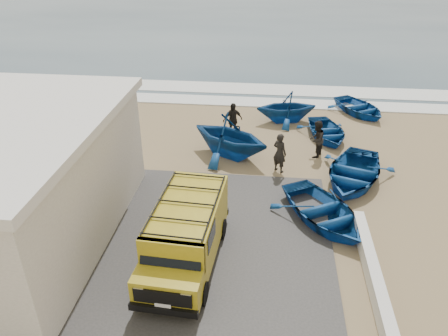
{
  "coord_description": "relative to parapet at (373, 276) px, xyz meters",
  "views": [
    {
      "loc": [
        1.66,
        -13.23,
        9.38
      ],
      "look_at": [
        0.03,
        1.45,
        1.2
      ],
      "focal_mm": 35.0,
      "sensor_mm": 36.0,
      "label": 1
    }
  ],
  "objects": [
    {
      "name": "boat_near_right",
      "position": [
        0.26,
        6.02,
        0.18
      ],
      "size": [
        4.39,
        5.14,
        0.9
      ],
      "primitive_type": "imported",
      "rotation": [
        0.0,
        0.0,
        -0.34
      ],
      "color": "#12488D",
      "rests_on": "ground"
    },
    {
      "name": "surf_wash",
      "position": [
        -5.0,
        17.5,
        -0.26
      ],
      "size": [
        180.0,
        2.2,
        0.04
      ],
      "primitive_type": "cube",
      "color": "white",
      "rests_on": "ground"
    },
    {
      "name": "van",
      "position": [
        -5.7,
        0.4,
        0.84
      ],
      "size": [
        2.21,
        4.96,
        2.08
      ],
      "rotation": [
        0.0,
        0.0,
        -0.06
      ],
      "color": "#B59F1B",
      "rests_on": "ground"
    },
    {
      "name": "parapet",
      "position": [
        0.0,
        0.0,
        0.0
      ],
      "size": [
        0.35,
        6.0,
        0.55
      ],
      "primitive_type": "cube",
      "color": "silver",
      "rests_on": "ground"
    },
    {
      "name": "boat_mid_left",
      "position": [
        -5.08,
        7.82,
        0.76
      ],
      "size": [
        5.09,
        4.89,
        2.07
      ],
      "primitive_type": "imported",
      "rotation": [
        0.0,
        0.0,
        1.05
      ],
      "color": "#12488D",
      "rests_on": "ground"
    },
    {
      "name": "slab",
      "position": [
        -7.0,
        1.0,
        -0.25
      ],
      "size": [
        12.0,
        10.0,
        0.05
      ],
      "primitive_type": "cube",
      "color": "#3E3B39",
      "rests_on": "ground"
    },
    {
      "name": "boat_near_left",
      "position": [
        -1.22,
        3.04,
        0.15
      ],
      "size": [
        4.55,
        4.97,
        0.84
      ],
      "primitive_type": "imported",
      "rotation": [
        0.0,
        0.0,
        0.52
      ],
      "color": "#12488D",
      "rests_on": "ground"
    },
    {
      "name": "fisherman_front",
      "position": [
        -2.81,
        6.6,
        0.62
      ],
      "size": [
        0.78,
        0.73,
        1.78
      ],
      "primitive_type": "imported",
      "rotation": [
        0.0,
        0.0,
        2.51
      ],
      "color": "black",
      "rests_on": "ground"
    },
    {
      "name": "surf_line",
      "position": [
        -5.0,
        15.0,
        -0.25
      ],
      "size": [
        180.0,
        1.6,
        0.06
      ],
      "primitive_type": "cube",
      "color": "white",
      "rests_on": "ground"
    },
    {
      "name": "fisherman_back",
      "position": [
        -5.14,
        9.93,
        0.63
      ],
      "size": [
        1.13,
        0.92,
        1.8
      ],
      "primitive_type": "imported",
      "rotation": [
        0.0,
        0.0,
        0.53
      ],
      "color": "black",
      "rests_on": "ground"
    },
    {
      "name": "boat_far_left",
      "position": [
        -2.43,
        12.25,
        0.58
      ],
      "size": [
        3.79,
        3.46,
        1.71
      ],
      "primitive_type": "imported",
      "rotation": [
        0.0,
        0.0,
        -1.34
      ],
      "color": "#12488D",
      "rests_on": "ground"
    },
    {
      "name": "fisherman_middle",
      "position": [
        -1.13,
        8.21,
        0.6
      ],
      "size": [
        0.93,
        1.03,
        1.75
      ],
      "primitive_type": "imported",
      "rotation": [
        0.0,
        0.0,
        -1.95
      ],
      "color": "black",
      "rests_on": "ground"
    },
    {
      "name": "ground",
      "position": [
        -5.0,
        3.0,
        -0.28
      ],
      "size": [
        160.0,
        160.0,
        0.0
      ],
      "primitive_type": "plane",
      "color": "#927A54"
    },
    {
      "name": "boat_mid_right",
      "position": [
        -0.42,
        10.31,
        0.09
      ],
      "size": [
        3.21,
        3.96,
        0.72
      ],
      "primitive_type": "imported",
      "rotation": [
        0.0,
        0.0,
        0.22
      ],
      "color": "#12488D",
      "rests_on": "ground"
    },
    {
      "name": "boat_far_right",
      "position": [
        1.73,
        13.84,
        0.1
      ],
      "size": [
        4.05,
        4.44,
        0.75
      ],
      "primitive_type": "imported",
      "rotation": [
        0.0,
        0.0,
        0.52
      ],
      "color": "#12488D",
      "rests_on": "ground"
    }
  ]
}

